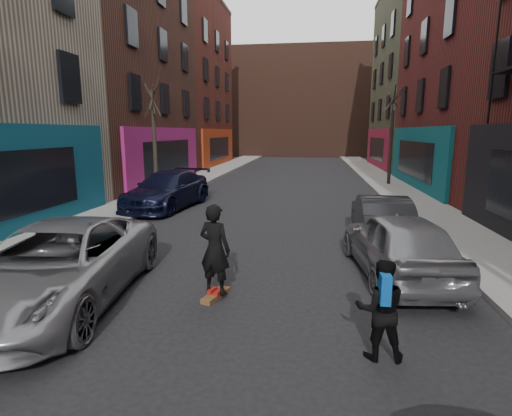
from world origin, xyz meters
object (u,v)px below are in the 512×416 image
(tree_right_far, at_px, (392,127))
(skateboarder, at_px, (215,249))
(parked_left_end, at_px, (167,190))
(skateboard, at_px, (216,295))
(parked_left_far, at_px, (57,265))
(parked_right_far, at_px, (398,244))
(pedestrian, at_px, (380,309))
(tree_left_far, at_px, (154,129))
(parked_right_end, at_px, (381,217))

(tree_right_far, distance_m, skateboarder, 19.11)
(parked_left_end, xyz_separation_m, skateboard, (4.32, -9.03, -0.73))
(tree_right_far, relative_size, parked_left_far, 1.24)
(parked_right_far, height_order, skateboarder, skateboarder)
(skateboard, height_order, skateboarder, skateboarder)
(skateboard, relative_size, pedestrian, 0.54)
(tree_left_far, relative_size, parked_right_far, 1.46)
(skateboarder, bearing_deg, pedestrian, 165.91)
(tree_left_far, height_order, parked_right_end, tree_left_far)
(tree_right_far, xyz_separation_m, parked_left_end, (-10.80, -8.78, -2.75))
(tree_right_far, height_order, pedestrian, tree_right_far)
(tree_left_far, distance_m, pedestrian, 16.36)
(tree_left_far, relative_size, tree_right_far, 0.96)
(tree_right_far, xyz_separation_m, parked_left_far, (-9.40, -18.44, -2.77))
(tree_left_far, height_order, skateboarder, tree_left_far)
(parked_left_far, bearing_deg, parked_left_end, 92.01)
(parked_right_far, bearing_deg, skateboard, 18.24)
(skateboard, relative_size, skateboarder, 0.44)
(parked_left_end, bearing_deg, parked_right_end, -18.05)
(tree_right_far, bearing_deg, tree_left_far, -154.18)
(parked_right_far, distance_m, pedestrian, 3.67)
(parked_left_far, height_order, pedestrian, parked_left_far)
(tree_right_far, height_order, parked_left_far, tree_right_far)
(parked_left_far, distance_m, skateboarder, 3.00)
(parked_left_far, distance_m, skateboard, 3.08)
(parked_left_far, bearing_deg, pedestrian, -17.11)
(parked_left_end, distance_m, pedestrian, 12.95)
(tree_right_far, bearing_deg, skateboard, -109.99)
(tree_left_far, height_order, parked_left_end, tree_left_far)
(tree_right_far, distance_m, parked_left_far, 20.88)
(parked_left_far, bearing_deg, parked_right_far, 13.59)
(parked_left_far, xyz_separation_m, parked_right_end, (6.89, 5.75, -0.08))
(parked_left_far, xyz_separation_m, skateboarder, (2.92, 0.64, 0.24))
(parked_left_far, relative_size, skateboard, 6.87)
(tree_right_far, bearing_deg, parked_left_end, -140.90)
(parked_right_end, distance_m, skateboard, 6.50)
(tree_left_far, distance_m, parked_left_far, 13.06)
(parked_left_far, height_order, parked_left_end, parked_left_end)
(skateboard, bearing_deg, tree_left_far, 134.02)
(parked_right_far, bearing_deg, pedestrian, 68.04)
(parked_right_end, relative_size, pedestrian, 2.78)
(parked_left_end, xyz_separation_m, parked_right_far, (8.14, -7.24, -0.02))
(tree_left_far, xyz_separation_m, parked_left_end, (1.60, -2.78, -2.60))
(parked_right_far, bearing_deg, parked_left_far, 12.91)
(parked_left_far, height_order, parked_right_end, parked_left_far)
(tree_right_far, height_order, parked_left_end, tree_right_far)
(parked_left_far, relative_size, pedestrian, 3.68)
(parked_left_end, relative_size, pedestrian, 3.61)
(tree_left_far, height_order, pedestrian, tree_left_far)
(pedestrian, bearing_deg, parked_right_far, -106.14)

